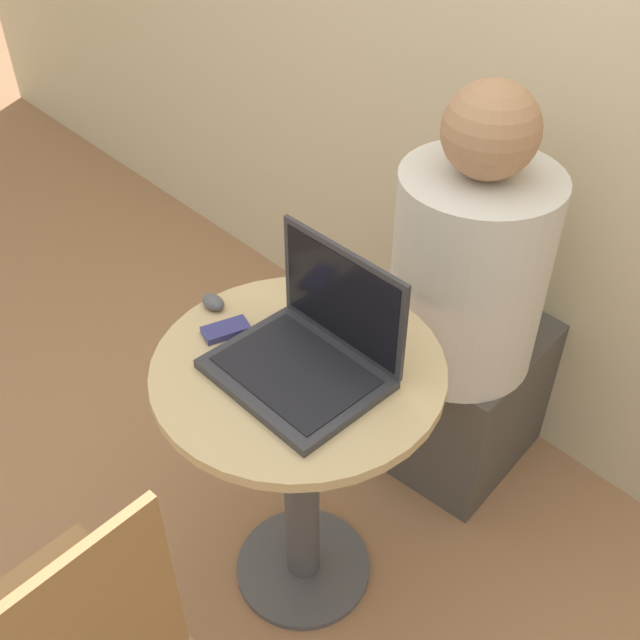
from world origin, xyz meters
TOP-DOWN VIEW (x-y plane):
  - ground_plane at (0.00, 0.00)m, footprint 12.00×12.00m
  - back_wall at (0.00, 0.90)m, footprint 7.00×0.05m
  - round_table at (0.00, 0.00)m, footprint 0.62×0.62m
  - laptop at (0.02, 0.01)m, footprint 0.34×0.27m
  - cell_phone at (-0.18, -0.05)m, footprint 0.08×0.11m
  - computer_mouse at (-0.27, -0.01)m, footprint 0.06×0.04m
  - person_seated at (0.01, 0.62)m, footprint 0.43×0.62m

SIDE VIEW (x-z plane):
  - ground_plane at x=0.00m, z-range 0.00..0.00m
  - person_seated at x=0.01m, z-range -0.11..1.11m
  - round_table at x=0.00m, z-range 0.14..0.91m
  - cell_phone at x=-0.18m, z-range 0.76..0.78m
  - computer_mouse at x=-0.27m, z-range 0.76..0.79m
  - laptop at x=0.02m, z-range 0.68..0.94m
  - back_wall at x=0.00m, z-range 0.00..2.60m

